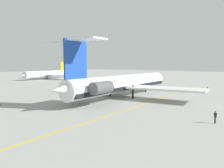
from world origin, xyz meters
TOP-DOWN VIEW (x-y plane):
  - ground at (0.00, 0.00)m, footprint 384.27×384.27m
  - main_jetliner at (-0.36, 4.03)m, footprint 45.49×40.30m
  - airliner_mid_left at (25.28, 75.29)m, footprint 31.31×31.13m
  - ground_crew_near_tail at (24.08, -9.65)m, footprint 0.37×0.27m
  - ground_crew_portside at (-10.94, -21.13)m, footprint 0.29×0.45m
  - safety_cone_nose at (-24.57, 16.82)m, footprint 0.40×0.40m
  - taxiway_centreline at (0.92, -4.76)m, footprint 90.30×7.19m

SIDE VIEW (x-z plane):
  - ground at x=0.00m, z-range 0.00..0.00m
  - taxiway_centreline at x=0.92m, z-range 0.00..0.01m
  - safety_cone_nose at x=-24.57m, z-range 0.00..0.55m
  - ground_crew_near_tail at x=24.08m, z-range 0.22..1.91m
  - ground_crew_portside at x=-10.94m, z-range 0.24..2.07m
  - airliner_mid_left at x=25.28m, z-range -1.93..7.45m
  - main_jetliner at x=-0.36m, z-range -3.01..10.23m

